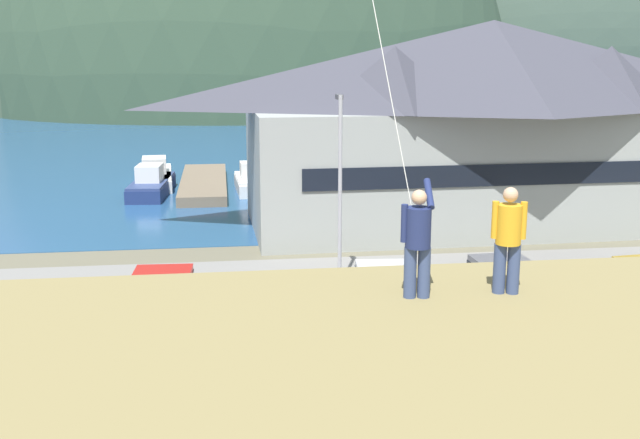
{
  "coord_description": "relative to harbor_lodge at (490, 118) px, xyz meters",
  "views": [
    {
      "loc": [
        -2.67,
        -20.0,
        10.01
      ],
      "look_at": [
        1.08,
        9.0,
        3.36
      ],
      "focal_mm": 43.01,
      "sensor_mm": 36.0,
      "label": 1
    }
  ],
  "objects": [
    {
      "name": "ground_plane",
      "position": [
        -12.33,
        -21.49,
        -6.05
      ],
      "size": [
        600.0,
        600.0,
        0.0
      ],
      "primitive_type": "plane",
      "color": "#66604C"
    },
    {
      "name": "parking_lot_pad",
      "position": [
        -12.33,
        -16.49,
        -6.0
      ],
      "size": [
        40.0,
        20.0,
        0.1
      ],
      "primitive_type": "cube",
      "color": "gray",
      "rests_on": "ground"
    },
    {
      "name": "bay_water",
      "position": [
        -12.33,
        38.51,
        -6.03
      ],
      "size": [
        360.0,
        84.0,
        0.03
      ],
      "primitive_type": "cube",
      "color": "navy",
      "rests_on": "ground"
    },
    {
      "name": "far_hill_west_ridge",
      "position": [
        -15.73,
        97.37,
        -6.05
      ],
      "size": [
        96.58,
        66.75,
        72.93
      ],
      "primitive_type": "ellipsoid",
      "color": "#3D4C38",
      "rests_on": "ground"
    },
    {
      "name": "far_hill_east_peak",
      "position": [
        -9.38,
        87.13,
        -6.05
      ],
      "size": [
        85.16,
        60.82,
        93.52
      ],
      "primitive_type": "ellipsoid",
      "color": "#334733",
      "rests_on": "ground"
    },
    {
      "name": "far_hill_center_saddle",
      "position": [
        60.14,
        93.55,
        -6.05
      ],
      "size": [
        104.4,
        45.02,
        48.37
      ],
      "primitive_type": "ellipsoid",
      "color": "#2D3D33",
      "rests_on": "ground"
    },
    {
      "name": "harbor_lodge",
      "position": [
        0.0,
        0.0,
        0.0
      ],
      "size": [
        28.61,
        12.17,
        11.37
      ],
      "color": "#999E99",
      "rests_on": "ground"
    },
    {
      "name": "wharf_dock",
      "position": [
        -16.34,
        13.24,
        -5.7
      ],
      "size": [
        3.2,
        13.89,
        0.7
      ],
      "color": "#70604C",
      "rests_on": "ground"
    },
    {
      "name": "moored_boat_wharfside",
      "position": [
        -19.84,
        11.12,
        -5.32
      ],
      "size": [
        2.89,
        7.34,
        2.16
      ],
      "color": "navy",
      "rests_on": "ground"
    },
    {
      "name": "moored_boat_outer_mooring",
      "position": [
        -13.14,
        11.4,
        -5.32
      ],
      "size": [
        2.01,
        5.62,
        2.16
      ],
      "color": "silver",
      "rests_on": "ground"
    },
    {
      "name": "moored_boat_inner_slip",
      "position": [
        -19.88,
        14.75,
        -5.32
      ],
      "size": [
        2.88,
        7.61,
        2.16
      ],
      "color": "silver",
      "rests_on": "ground"
    },
    {
      "name": "parked_car_mid_row_far",
      "position": [
        -20.05,
        -20.21,
        -4.98
      ],
      "size": [
        4.33,
        2.31,
        1.82
      ],
      "color": "black",
      "rests_on": "parking_lot_pad"
    },
    {
      "name": "parked_car_lone_by_shed",
      "position": [
        -15.17,
        -21.2,
        -4.98
      ],
      "size": [
        4.2,
        2.07,
        1.82
      ],
      "color": "red",
      "rests_on": "parking_lot_pad"
    },
    {
      "name": "parked_car_back_row_right",
      "position": [
        -17.38,
        -13.83,
        -4.98
      ],
      "size": [
        4.28,
        2.21,
        1.82
      ],
      "color": "red",
      "rests_on": "parking_lot_pad"
    },
    {
      "name": "parked_car_front_row_end",
      "position": [
        -7.74,
        -21.03,
        -4.98
      ],
      "size": [
        4.24,
        2.13,
        1.82
      ],
      "color": "slate",
      "rests_on": "parking_lot_pad"
    },
    {
      "name": "parked_car_back_row_left",
      "position": [
        -8.9,
        -14.19,
        -4.98
      ],
      "size": [
        4.34,
        2.34,
        1.82
      ],
      "color": "silver",
      "rests_on": "parking_lot_pad"
    },
    {
      "name": "parked_car_corner_spot",
      "position": [
        -4.23,
        -13.89,
        -4.98
      ],
      "size": [
        4.29,
        2.24,
        1.82
      ],
      "color": "slate",
      "rests_on": "parking_lot_pad"
    },
    {
      "name": "parking_light_pole",
      "position": [
        -10.22,
        -10.95,
        -1.4
      ],
      "size": [
        0.24,
        0.78,
        7.99
      ],
      "color": "#ADADB2",
      "rests_on": "parking_lot_pad"
    },
    {
      "name": "person_kite_flyer",
      "position": [
        -11.99,
        -30.18,
        1.01
      ],
      "size": [
        0.56,
        0.64,
        1.86
      ],
      "color": "#384770",
      "rests_on": "grassy_hill_foreground"
    },
    {
      "name": "person_companion",
      "position": [
        -10.51,
        -30.16,
        0.99
      ],
      "size": [
        0.54,
        0.4,
        1.74
      ],
      "color": "#384770",
      "rests_on": "grassy_hill_foreground"
    }
  ]
}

